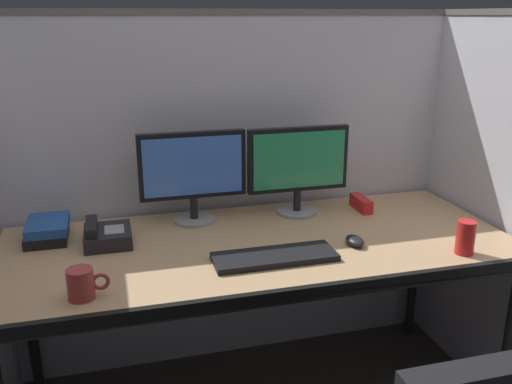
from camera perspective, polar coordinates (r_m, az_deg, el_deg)
The scene contains 12 objects.
cubicle_partition_rear at distance 2.46m, azimuth -2.42°, elevation -0.17°, with size 2.21×0.06×1.57m.
cubicle_partition_right at distance 2.42m, azimuth 24.42°, elevation -2.10°, with size 0.06×1.41×1.57m.
desk at distance 2.08m, azimuth 0.45°, elevation -6.55°, with size 1.90×0.80×0.74m.
monitor_left at distance 2.21m, azimuth -6.59°, elevation 2.19°, with size 0.43×0.17×0.37m.
monitor_right at distance 2.30m, azimuth 4.39°, elevation 2.84°, with size 0.43×0.17×0.37m.
keyboard_main at distance 1.92m, azimuth 1.95°, elevation -6.73°, with size 0.43×0.15×0.02m, color black.
computer_mouse at distance 2.06m, azimuth 10.21°, elevation -5.00°, with size 0.06×0.10×0.04m.
desk_phone at distance 2.11m, azimuth -15.28°, elevation -4.36°, with size 0.17×0.19×0.09m.
coffee_mug at distance 1.74m, azimuth -17.62°, elevation -9.06°, with size 0.13×0.08×0.09m.
soda_can at distance 2.08m, azimuth 20.90°, elevation -4.43°, with size 0.07×0.07×0.12m, color red.
red_stapler at distance 2.44m, azimuth 10.83°, elevation -1.17°, with size 0.04×0.15×0.06m, color red.
book_stack at distance 2.22m, azimuth -20.82°, elevation -3.72°, with size 0.16×0.21×0.07m.
Camera 1 is at (-0.51, -1.53, 1.55)m, focal length 38.57 mm.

